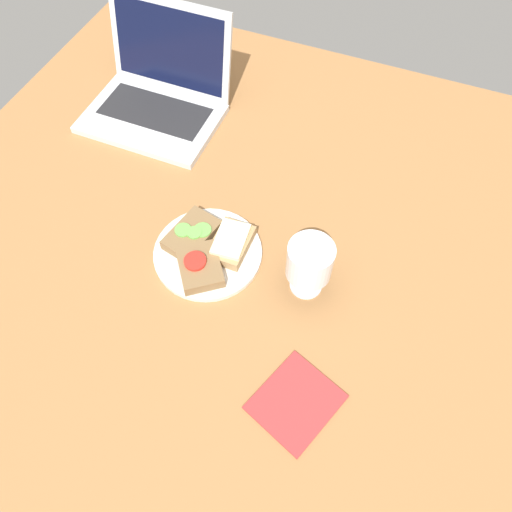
% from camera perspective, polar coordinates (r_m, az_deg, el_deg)
% --- Properties ---
extents(wooden_table, '(1.40, 1.40, 0.03)m').
position_cam_1_polar(wooden_table, '(1.03, -2.77, 0.25)').
color(wooden_table, '#9E6B3D').
rests_on(wooden_table, ground).
extents(plate, '(0.22, 0.22, 0.01)m').
position_cam_1_polar(plate, '(1.01, -5.51, 0.35)').
color(plate, silver).
rests_on(plate, wooden_table).
extents(sandwich_with_cucumber, '(0.09, 0.13, 0.03)m').
position_cam_1_polar(sandwich_with_cucumber, '(1.01, -7.32, 2.45)').
color(sandwich_with_cucumber, brown).
rests_on(sandwich_with_cucumber, plate).
extents(sandwich_with_tomato, '(0.12, 0.13, 0.03)m').
position_cam_1_polar(sandwich_with_tomato, '(0.97, -6.45, -1.23)').
color(sandwich_with_tomato, brown).
rests_on(sandwich_with_tomato, plate).
extents(sandwich_with_cheese, '(0.07, 0.10, 0.03)m').
position_cam_1_polar(sandwich_with_cheese, '(0.99, -3.03, 1.58)').
color(sandwich_with_cheese, '#A88456').
rests_on(sandwich_with_cheese, plate).
extents(wine_glass, '(0.09, 0.09, 0.13)m').
position_cam_1_polar(wine_glass, '(0.90, 6.15, -0.72)').
color(wine_glass, white).
rests_on(wine_glass, wooden_table).
extents(laptop, '(0.32, 0.27, 0.23)m').
position_cam_1_polar(laptop, '(1.28, -11.15, 17.73)').
color(laptop, silver).
rests_on(laptop, wooden_table).
extents(napkin, '(0.16, 0.17, 0.00)m').
position_cam_1_polar(napkin, '(0.88, 4.57, -16.29)').
color(napkin, '#B23333').
rests_on(napkin, wooden_table).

